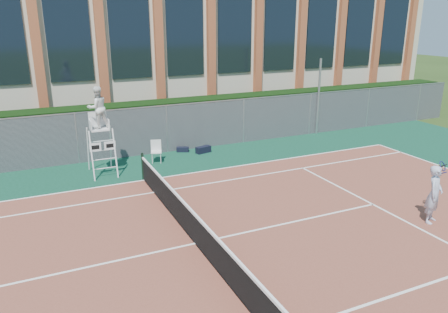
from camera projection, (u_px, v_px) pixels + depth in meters
name	position (u px, v px, depth m)	size (l,w,h in m)	color
ground	(195.00, 244.00, 12.15)	(120.00, 120.00, 0.00)	#233814
apron	(183.00, 229.00, 13.02)	(36.00, 20.00, 0.01)	#0C3822
tennis_court	(195.00, 244.00, 12.15)	(23.77, 10.97, 0.02)	brown
tennis_net	(195.00, 227.00, 11.99)	(0.10, 11.30, 1.10)	black
fence	(124.00, 134.00, 19.44)	(40.00, 0.06, 2.20)	#595E60
hedge	(118.00, 128.00, 20.48)	(40.00, 1.40, 2.20)	black
building	(87.00, 51.00, 26.45)	(45.00, 10.60, 8.22)	beige
steel_pole	(318.00, 97.00, 23.23)	(0.12, 0.12, 4.04)	#9EA0A5
umpire_chair	(98.00, 110.00, 16.95)	(1.00, 1.53, 3.57)	white
plastic_chair	(156.00, 149.00, 18.98)	(0.56, 0.56, 0.97)	silver
sports_bag_near	(203.00, 150.00, 20.38)	(0.72, 0.29, 0.31)	black
sports_bag_far	(183.00, 149.00, 20.54)	(0.56, 0.24, 0.22)	black
tennis_player	(434.00, 194.00, 13.18)	(1.06, 0.80, 1.82)	#AFB7D2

